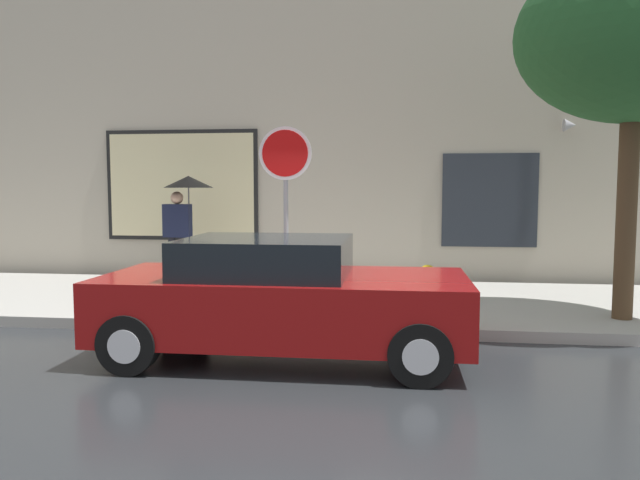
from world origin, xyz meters
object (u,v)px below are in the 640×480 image
(pedestrian_with_umbrella, at_px, (184,200))
(stop_sign, at_px, (285,182))
(parked_car, at_px, (282,298))
(fire_hydrant, at_px, (427,292))

(pedestrian_with_umbrella, distance_m, stop_sign, 3.31)
(parked_car, relative_size, fire_hydrant, 5.53)
(fire_hydrant, relative_size, stop_sign, 0.28)
(parked_car, height_order, pedestrian_with_umbrella, pedestrian_with_umbrella)
(fire_hydrant, bearing_deg, pedestrian_with_umbrella, 149.95)
(fire_hydrant, relative_size, pedestrian_with_umbrella, 0.37)
(parked_car, xyz_separation_m, fire_hydrant, (1.72, 1.64, -0.18))
(fire_hydrant, bearing_deg, parked_car, -136.46)
(fire_hydrant, distance_m, pedestrian_with_umbrella, 5.18)
(pedestrian_with_umbrella, bearing_deg, stop_sign, -44.60)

